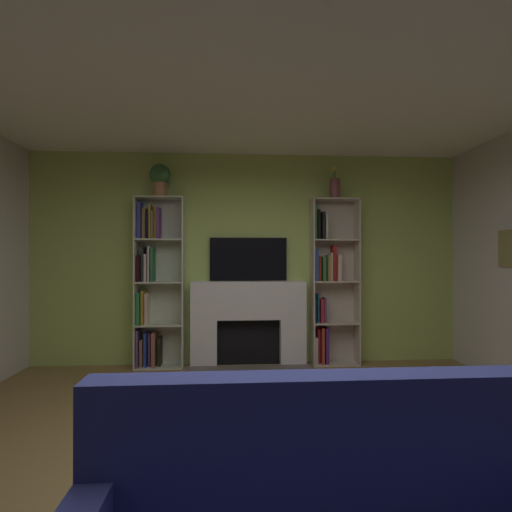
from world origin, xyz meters
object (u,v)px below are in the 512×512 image
at_px(bookshelf_right, 329,283).
at_px(vase_with_flowers, 335,188).
at_px(potted_plant, 160,178).
at_px(tv, 248,259).
at_px(fireplace, 249,321).
at_px(bookshelf_left, 154,283).

distance_m(bookshelf_right, vase_with_flowers, 1.24).
relative_size(potted_plant, vase_with_flowers, 0.99).
height_order(bookshelf_right, vase_with_flowers, vase_with_flowers).
height_order(tv, potted_plant, potted_plant).
relative_size(fireplace, bookshelf_left, 0.73).
height_order(tv, vase_with_flowers, vase_with_flowers).
height_order(potted_plant, vase_with_flowers, vase_with_flowers).
bearing_deg(tv, fireplace, -90.00).
bearing_deg(bookshelf_left, bookshelf_right, 0.12).
distance_m(bookshelf_left, vase_with_flowers, 2.63).
bearing_deg(vase_with_flowers, tv, 173.92).
relative_size(tv, bookshelf_left, 0.47).
bearing_deg(potted_plant, fireplace, 1.67).
bearing_deg(tv, vase_with_flowers, -6.08).
distance_m(tv, bookshelf_right, 1.10).
bearing_deg(tv, bookshelf_left, -176.66).
bearing_deg(bookshelf_left, potted_plant, -33.39).
height_order(fireplace, vase_with_flowers, vase_with_flowers).
xyz_separation_m(bookshelf_right, potted_plant, (-2.18, -0.05, 1.34)).
xyz_separation_m(bookshelf_right, vase_with_flowers, (0.07, -0.05, 1.24)).
bearing_deg(fireplace, tv, 90.00).
bearing_deg(potted_plant, bookshelf_right, 1.44).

